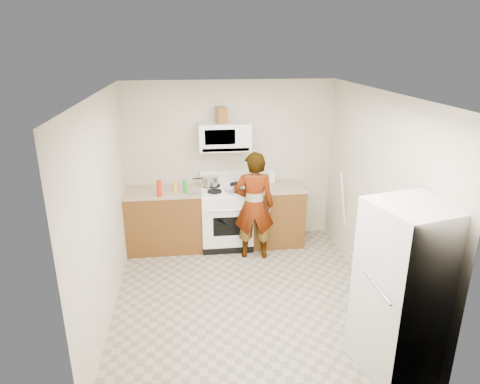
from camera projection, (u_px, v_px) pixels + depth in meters
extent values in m
plane|color=gray|center=(245.00, 296.00, 5.37)|extent=(3.60, 3.60, 0.00)
cube|color=beige|center=(230.00, 162.00, 6.63)|extent=(3.20, 0.02, 2.50)
cube|color=beige|center=(377.00, 197.00, 5.14)|extent=(0.02, 3.60, 2.50)
cube|color=brown|center=(165.00, 221.00, 6.50)|extent=(1.12, 0.62, 0.90)
cube|color=tan|center=(163.00, 192.00, 6.34)|extent=(1.14, 0.64, 0.03)
cube|color=brown|center=(276.00, 215.00, 6.70)|extent=(0.80, 0.62, 0.90)
cube|color=tan|center=(277.00, 187.00, 6.54)|extent=(0.82, 0.64, 0.03)
cube|color=white|center=(226.00, 218.00, 6.59)|extent=(0.76, 0.65, 0.90)
cube|color=white|center=(226.00, 190.00, 6.44)|extent=(0.76, 0.62, 0.03)
cube|color=white|center=(224.00, 177.00, 6.67)|extent=(0.76, 0.08, 0.20)
cube|color=white|center=(225.00, 136.00, 6.30)|extent=(0.76, 0.38, 0.40)
imported|color=tan|center=(254.00, 206.00, 6.12)|extent=(0.63, 0.45, 1.60)
cube|color=#B7B8B4|center=(405.00, 290.00, 3.95)|extent=(0.84, 0.84, 1.70)
cylinder|color=white|center=(272.00, 177.00, 6.71)|extent=(0.14, 0.14, 0.16)
cube|color=brown|center=(221.00, 115.00, 6.16)|extent=(0.17, 0.17, 0.24)
cylinder|color=#B2B2B6|center=(210.00, 181.00, 6.50)|extent=(0.30, 0.30, 0.13)
cube|color=silver|center=(234.00, 190.00, 6.32)|extent=(0.29, 0.24, 0.05)
cylinder|color=red|center=(159.00, 188.00, 6.06)|extent=(0.08, 0.08, 0.24)
cylinder|color=yellow|center=(175.00, 187.00, 6.23)|extent=(0.07, 0.07, 0.16)
cylinder|color=#1B9625|center=(185.00, 186.00, 6.21)|extent=(0.08, 0.08, 0.20)
cylinder|color=silver|center=(194.00, 194.00, 6.19)|extent=(0.26, 0.26, 0.01)
cylinder|color=white|center=(344.00, 214.00, 6.21)|extent=(0.27, 0.14, 1.30)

